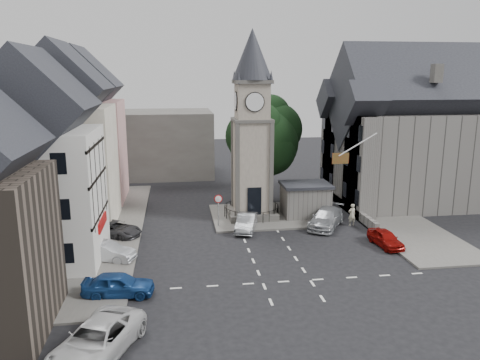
{
  "coord_description": "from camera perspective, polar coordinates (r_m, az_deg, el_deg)",
  "views": [
    {
      "loc": [
        -6.56,
        -31.64,
        12.53
      ],
      "look_at": [
        -1.45,
        5.0,
        4.14
      ],
      "focal_mm": 35.0,
      "sensor_mm": 36.0,
      "label": 1
    }
  ],
  "objects": [
    {
      "name": "ground",
      "position": [
        34.66,
        3.56,
        -8.44
      ],
      "size": [
        120.0,
        120.0,
        0.0
      ],
      "primitive_type": "plane",
      "color": "black",
      "rests_on": "ground"
    },
    {
      "name": "pavement_west",
      "position": [
        40.09,
        -16.13,
        -5.84
      ],
      "size": [
        6.0,
        30.0,
        0.14
      ],
      "primitive_type": "cube",
      "color": "#595651",
      "rests_on": "ground"
    },
    {
      "name": "pavement_east",
      "position": [
        45.51,
        16.51,
        -3.65
      ],
      "size": [
        6.0,
        26.0,
        0.14
      ],
      "primitive_type": "cube",
      "color": "#595651",
      "rests_on": "ground"
    },
    {
      "name": "central_island",
      "position": [
        42.32,
        3.41,
        -4.35
      ],
      "size": [
        10.0,
        8.0,
        0.16
      ],
      "primitive_type": "cube",
      "color": "#595651",
      "rests_on": "ground"
    },
    {
      "name": "road_markings",
      "position": [
        29.72,
        5.7,
        -12.21
      ],
      "size": [
        20.0,
        8.0,
        0.01
      ],
      "primitive_type": "cube",
      "color": "silver",
      "rests_on": "ground"
    },
    {
      "name": "clock_tower",
      "position": [
        40.41,
        1.46,
        6.52
      ],
      "size": [
        4.86,
        4.86,
        16.25
      ],
      "color": "#4C4944",
      "rests_on": "ground"
    },
    {
      "name": "stone_shelter",
      "position": [
        42.21,
        7.97,
        -2.42
      ],
      "size": [
        4.3,
        3.3,
        3.08
      ],
      "color": "slate",
      "rests_on": "ground"
    },
    {
      "name": "town_tree",
      "position": [
        45.79,
        2.91,
        5.8
      ],
      "size": [
        7.2,
        7.2,
        10.8
      ],
      "color": "black",
      "rests_on": "ground"
    },
    {
      "name": "warning_sign_post",
      "position": [
        38.68,
        -2.66,
        -2.99
      ],
      "size": [
        0.7,
        0.19,
        2.85
      ],
      "color": "black",
      "rests_on": "ground"
    },
    {
      "name": "terrace_pink",
      "position": [
        48.84,
        -18.5,
        5.13
      ],
      "size": [
        8.1,
        7.6,
        12.8
      ],
      "color": "#D0998F",
      "rests_on": "ground"
    },
    {
      "name": "terrace_cream",
      "position": [
        41.07,
        -20.46,
        3.65
      ],
      "size": [
        8.1,
        7.6,
        12.8
      ],
      "color": "beige",
      "rests_on": "ground"
    },
    {
      "name": "terrace_tudor",
      "position": [
        33.49,
        -23.26,
        0.81
      ],
      "size": [
        8.1,
        7.6,
        12.0
      ],
      "color": "silver",
      "rests_on": "ground"
    },
    {
      "name": "backdrop_west",
      "position": [
        60.49,
        -13.05,
        4.35
      ],
      "size": [
        20.0,
        10.0,
        8.0
      ],
      "primitive_type": "cube",
      "color": "#4C4944",
      "rests_on": "ground"
    },
    {
      "name": "east_building",
      "position": [
        48.46,
        19.41,
        4.63
      ],
      "size": [
        14.4,
        11.4,
        12.6
      ],
      "color": "slate",
      "rests_on": "ground"
    },
    {
      "name": "east_boundary_wall",
      "position": [
        46.13,
        12.35,
        -2.7
      ],
      "size": [
        0.4,
        16.0,
        0.9
      ],
      "primitive_type": "cube",
      "color": "slate",
      "rests_on": "ground"
    },
    {
      "name": "flagpole",
      "position": [
        38.89,
        14.18,
        4.22
      ],
      "size": [
        3.68,
        0.1,
        2.74
      ],
      "color": "white",
      "rests_on": "ground"
    },
    {
      "name": "car_west_blue",
      "position": [
        28.46,
        -14.61,
        -12.22
      ],
      "size": [
        4.24,
        2.03,
        1.4
      ],
      "primitive_type": "imported",
      "rotation": [
        0.0,
        0.0,
        1.48
      ],
      "color": "navy",
      "rests_on": "ground"
    },
    {
      "name": "car_west_silver",
      "position": [
        33.66,
        -16.02,
        -8.38
      ],
      "size": [
        4.26,
        2.73,
        1.33
      ],
      "primitive_type": "imported",
      "rotation": [
        0.0,
        0.0,
        1.21
      ],
      "color": "#A4A7AB",
      "rests_on": "ground"
    },
    {
      "name": "car_west_grey",
      "position": [
        38.33,
        -15.01,
        -5.78
      ],
      "size": [
        4.82,
        4.07,
        1.23
      ],
      "primitive_type": "imported",
      "rotation": [
        0.0,
        0.0,
        1.01
      ],
      "color": "#333336",
      "rests_on": "ground"
    },
    {
      "name": "car_island_silver",
      "position": [
        38.44,
        0.77,
        -5.17
      ],
      "size": [
        2.55,
        4.38,
        1.36
      ],
      "primitive_type": "imported",
      "rotation": [
        0.0,
        0.0,
        -0.29
      ],
      "color": "gray",
      "rests_on": "ground"
    },
    {
      "name": "car_island_east",
      "position": [
        39.96,
        10.48,
        -4.56
      ],
      "size": [
        4.62,
        5.56,
        1.52
      ],
      "primitive_type": "imported",
      "rotation": [
        0.0,
        0.0,
        -0.57
      ],
      "color": "#A8ABB0",
      "rests_on": "ground"
    },
    {
      "name": "car_east_red",
      "position": [
        36.64,
        17.32,
        -6.8
      ],
      "size": [
        1.8,
        3.71,
        1.22
      ],
      "primitive_type": "imported",
      "rotation": [
        0.0,
        0.0,
        0.1
      ],
      "color": "#8E0B07",
      "rests_on": "ground"
    },
    {
      "name": "van_sw_white",
      "position": [
        23.21,
        -17.11,
        -18.23
      ],
      "size": [
        4.57,
        6.24,
        1.58
      ],
      "primitive_type": "imported",
      "rotation": [
        0.0,
        0.0,
        -0.39
      ],
      "color": "silver",
      "rests_on": "ground"
    },
    {
      "name": "pedestrian",
      "position": [
        40.6,
        13.47,
        -4.14
      ],
      "size": [
        0.78,
        0.6,
        1.91
      ],
      "primitive_type": "imported",
      "rotation": [
        0.0,
        0.0,
        3.36
      ],
      "color": "beige",
      "rests_on": "ground"
    }
  ]
}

